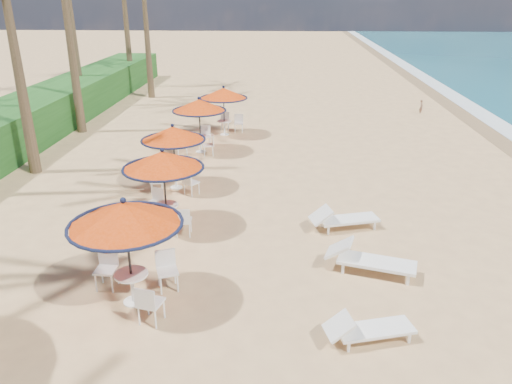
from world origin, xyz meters
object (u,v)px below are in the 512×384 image
lounger_far (342,218)px  lounger_near (366,328)px  station_0 (127,227)px  station_3 (199,112)px  station_1 (162,170)px  station_2 (174,142)px  station_4 (225,97)px  lounger_mid (367,259)px

lounger_far → lounger_near: bearing=-106.1°
station_0 → lounger_near: size_ratio=1.35×
station_3 → lounger_far: size_ratio=1.13×
station_1 → station_2: station_1 is taller
station_1 → lounger_near: bearing=-43.7°
station_3 → station_2: bearing=-92.4°
station_2 → lounger_near: bearing=-55.7°
station_2 → lounger_far: bearing=-28.3°
station_3 → station_4: (0.73, 2.86, 0.05)m
station_2 → lounger_near: (5.41, -7.93, -1.38)m
station_0 → lounger_near: 5.24m
station_1 → station_3: station_1 is taller
station_4 → lounger_near: bearing=-73.3°
station_2 → station_4: 7.14m
station_3 → station_4: bearing=75.7°
station_1 → station_3: (-0.17, 7.31, -0.03)m
station_1 → station_2: (-0.35, 3.09, -0.08)m
station_0 → station_4: station_0 is taller
station_0 → station_3: bearing=91.7°
station_0 → station_4: (0.40, 13.95, -0.06)m
station_3 → lounger_mid: 11.14m
station_2 → lounger_far: station_2 is taller
station_3 → lounger_near: station_3 is taller
station_2 → station_4: bearing=82.7°
station_0 → lounger_far: size_ratio=1.20×
lounger_far → station_0: bearing=-157.2°
station_0 → station_3: (-0.33, 11.08, -0.11)m
station_1 → lounger_near: station_1 is taller
station_1 → station_3: bearing=91.3°
lounger_mid → lounger_near: bearing=-82.5°
lounger_far → station_2: bearing=135.9°
station_3 → station_0: bearing=-88.3°
station_2 → lounger_far: size_ratio=1.09×
lounger_mid → lounger_far: lounger_mid is taller
station_2 → lounger_mid: bearing=-42.4°
station_2 → station_3: size_ratio=0.97×
station_2 → station_4: station_4 is taller
station_2 → lounger_far: (5.44, -2.93, -1.34)m
station_2 → station_1: bearing=-83.6°
station_1 → lounger_mid: size_ratio=1.06×
station_1 → station_2: size_ratio=1.05×
station_0 → station_2: (-0.51, 6.86, -0.16)m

